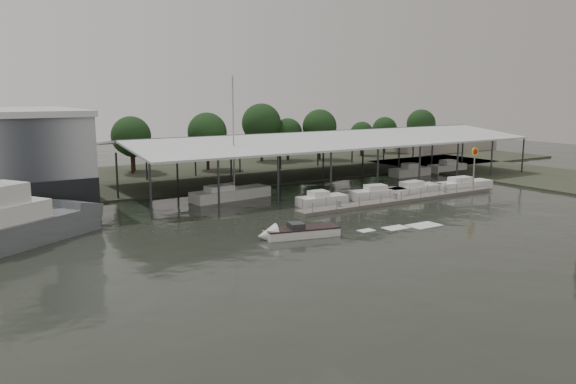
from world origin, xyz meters
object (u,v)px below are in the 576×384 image
grey_trawler (12,227)px  white_sailboat (230,194)px  speedboat_underway (295,233)px  shell_fuel_sign (474,160)px

grey_trawler → white_sailboat: size_ratio=1.09×
speedboat_underway → white_sailboat: bearing=-86.3°
shell_fuel_sign → grey_trawler: 51.82m
speedboat_underway → shell_fuel_sign: bearing=-154.7°
shell_fuel_sign → speedboat_underway: bearing=-167.6°
shell_fuel_sign → grey_trawler: (-51.67, 3.17, -2.35)m
white_sailboat → speedboat_underway: 18.71m
white_sailboat → speedboat_underway: bearing=-106.4°
speedboat_underway → grey_trawler: bearing=-12.8°
shell_fuel_sign → speedboat_underway: 31.88m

